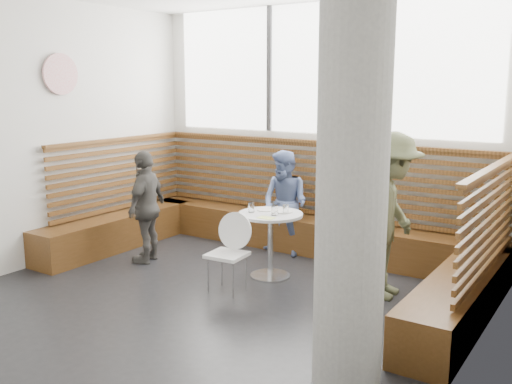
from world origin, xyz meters
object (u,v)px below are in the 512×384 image
Objects in this scene: child_back at (285,204)px; child_left at (147,207)px; concrete_column at (352,170)px; adult_man at (390,216)px; cafe_chair at (231,246)px; cafe_table at (270,231)px.

child_back is 1.74m from child_left.
child_left is at bearing 157.34° from concrete_column.
adult_man is at bearing -13.80° from child_back.
concrete_column is at bearing -35.67° from cafe_chair.
cafe_table is 0.44× the size of adult_man.
child_left reaches higher than child_back.
concrete_column is 2.66m from cafe_table.
child_back is at bearing 115.52° from child_left.
cafe_chair reaches higher than cafe_table.
concrete_column reaches higher than cafe_chair.
adult_man is at bearing 101.99° from concrete_column.
child_left reaches higher than cafe_chair.
cafe_chair is at bearing -102.31° from cafe_table.
adult_man is 1.78m from child_back.
child_back is 0.98× the size of child_left.
cafe_chair is at bearing 148.87° from concrete_column.
cafe_table is 0.54× the size of child_left.
cafe_table is at bearing 94.72° from adult_man.
child_back is (-1.64, 0.67, -0.18)m from adult_man.
adult_man reaches higher than cafe_chair.
child_left is at bearing -168.47° from cafe_table.
cafe_chair is 0.60× the size of child_left.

